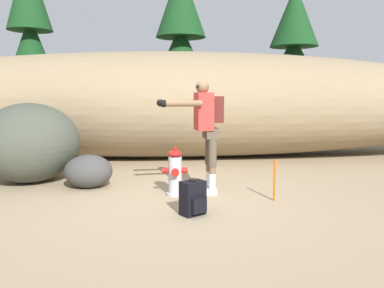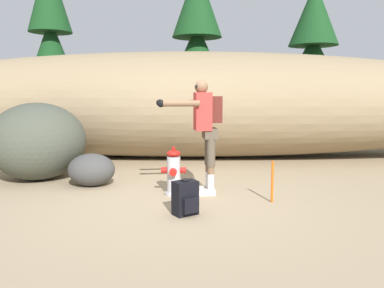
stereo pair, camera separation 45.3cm
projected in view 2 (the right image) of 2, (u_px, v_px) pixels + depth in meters
The scene contains 11 objects.
ground_plane at pixel (179, 201), 5.61m from camera, with size 56.00×56.00×0.04m, color #998466.
dirt_embankment at pixel (186, 105), 9.43m from camera, with size 17.35×3.20×2.57m, color #897556.
fire_hydrant at pixel (174, 173), 5.86m from camera, with size 0.39×0.33×0.74m.
utility_worker at pixel (204, 122), 5.82m from camera, with size 1.01×0.61×1.75m.
spare_backpack at pixel (185, 198), 4.89m from camera, with size 0.36×0.36×0.47m.
boulder_large at pixel (38, 141), 6.90m from camera, with size 1.73×1.56×1.39m, color #41463A.
boulder_mid at pixel (91, 170), 6.46m from camera, with size 0.79×0.68×0.55m, color #3D3D3C.
pine_tree_far_left at pixel (51, 46), 13.07m from camera, with size 2.25×2.25×6.22m.
pine_tree_left at pixel (197, 50), 13.24m from camera, with size 2.65×2.65×5.90m.
pine_tree_center at pixel (313, 56), 13.86m from camera, with size 2.71×2.71×5.53m.
survey_stake at pixel (272, 182), 5.45m from camera, with size 0.04×0.04×0.60m, color #E55914.
Camera 2 is at (0.25, -5.45, 1.53)m, focal length 35.78 mm.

